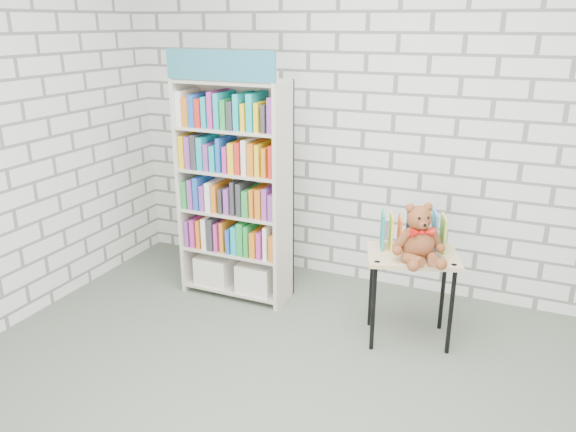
% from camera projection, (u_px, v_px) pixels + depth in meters
% --- Properties ---
extents(room_shell, '(4.52, 4.02, 2.81)m').
position_uv_depth(room_shell, '(287.00, 90.00, 2.35)').
color(room_shell, silver).
rests_on(room_shell, ground).
extents(bookshelf, '(0.84, 0.33, 1.88)m').
position_uv_depth(bookshelf, '(235.00, 190.00, 4.22)').
color(bookshelf, beige).
rests_on(bookshelf, ground).
extents(display_table, '(0.68, 0.56, 0.63)m').
position_uv_depth(display_table, '(412.00, 266.00, 3.67)').
color(display_table, tan).
rests_on(display_table, ground).
extents(table_books, '(0.44, 0.30, 0.24)m').
position_uv_depth(table_books, '(413.00, 232.00, 3.69)').
color(table_books, teal).
rests_on(table_books, display_table).
extents(teddy_bear, '(0.36, 0.34, 0.37)m').
position_uv_depth(teddy_bear, '(419.00, 238.00, 3.51)').
color(teddy_bear, brown).
rests_on(teddy_bear, display_table).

